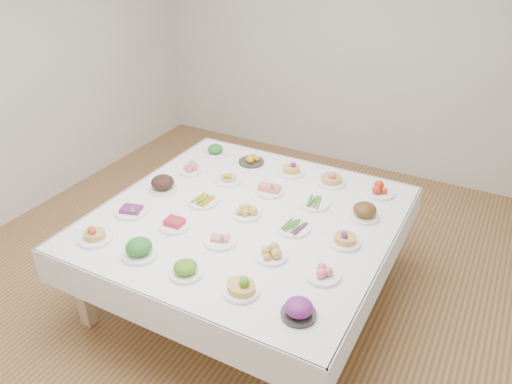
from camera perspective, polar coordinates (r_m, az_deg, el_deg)
The scene contains 27 objects.
room_envelope at distance 3.62m, azimuth -1.67°, elevation 14.38°, with size 5.02×5.02×2.81m.
display_table at distance 3.84m, azimuth -1.07°, elevation -3.53°, with size 2.18×2.18×0.75m.
dish_0 at distance 3.69m, azimuth -17.97°, elevation -4.50°, with size 0.24×0.24×0.13m.
dish_1 at distance 3.45m, azimuth -13.23°, elevation -6.21°, with size 0.24×0.24×0.14m.
dish_2 at distance 3.23m, azimuth -8.07°, elevation -8.51°, with size 0.21×0.21×0.12m.
dish_3 at distance 3.06m, azimuth -1.71°, elevation -10.46°, with size 0.22×0.22×0.14m.
dish_4 at distance 2.93m, azimuth 4.92°, elevation -13.10°, with size 0.21×0.21×0.12m.
dish_5 at distance 3.92m, azimuth -14.10°, elevation -1.82°, with size 0.24×0.24×0.11m.
dish_6 at distance 3.70m, azimuth -9.30°, elevation -3.44°, with size 0.23×0.23×0.10m.
dish_7 at distance 3.50m, azimuth -4.14°, elevation -5.37°, with size 0.22×0.22×0.09m.
dish_8 at distance 3.35m, azimuth 1.73°, elevation -6.95°, with size 0.21×0.21×0.10m.
dish_9 at distance 3.22m, azimuth 7.65°, elevation -9.10°, with size 0.22×0.22×0.09m.
dish_10 at distance 4.17m, azimuth -10.62°, elevation 1.01°, with size 0.23×0.23×0.14m.
dish_11 at distance 3.97m, azimuth -6.08°, elevation -0.94°, with size 0.24×0.24×0.06m.
dish_12 at distance 3.78m, azimuth -1.14°, elevation -2.15°, with size 0.22×0.22×0.10m.
dish_13 at distance 3.64m, azimuth 4.32°, elevation -3.99°, with size 0.24×0.24×0.06m.
dish_14 at distance 3.53m, azimuth 10.14°, elevation -5.21°, with size 0.22×0.22×0.11m.
dish_15 at distance 4.44m, azimuth -7.50°, elevation 2.74°, with size 0.21×0.21×0.09m.
dish_16 at distance 4.25m, azimuth -3.14°, elevation 1.74°, with size 0.22×0.22×0.11m.
dish_17 at distance 4.08m, azimuth 1.56°, elevation 0.48°, with size 0.24×0.24×0.11m.
dish_18 at distance 3.95m, azimuth 6.66°, elevation -1.15°, with size 0.24×0.24×0.06m.
dish_19 at distance 3.84m, azimuth 12.31°, elevation -2.13°, with size 0.23×0.23×0.13m.
dish_20 at distance 4.73m, azimuth -4.66°, elevation 4.86°, with size 0.21×0.21×0.12m.
dish_21 at distance 4.56m, azimuth -0.54°, elevation 3.77°, with size 0.23×0.23×0.09m.
dish_22 at distance 4.38m, azimuth 4.03°, elevation 2.72°, with size 0.23×0.23×0.12m.
dish_23 at distance 4.25m, azimuth 8.65°, elevation 1.87°, with size 0.26×0.25×0.16m.
dish_24 at distance 4.18m, azimuth 13.97°, elevation 0.34°, with size 0.23×0.23×0.11m.
Camera 1 is at (1.75, -3.02, 2.80)m, focal length 35.00 mm.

